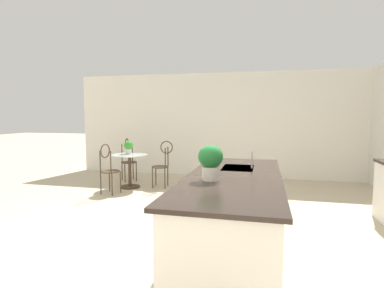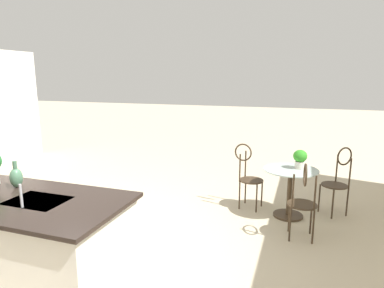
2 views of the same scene
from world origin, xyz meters
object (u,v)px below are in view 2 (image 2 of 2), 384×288
Objects in this scene: chair_near_window at (338,178)px; vase_on_counter at (16,177)px; chair_by_island at (303,198)px; bistro_table at (290,188)px; chair_toward_desk at (248,173)px; potted_plant_on_table at (300,158)px.

vase_on_counter is (3.40, 2.68, 0.46)m from chair_near_window.
chair_near_window is 1.17m from chair_by_island.
bistro_table is 3.63m from vase_on_counter.
bistro_table is 0.68m from chair_toward_desk.
chair_near_window is at bearing -153.92° from potted_plant_on_table.
bistro_table is 0.77× the size of chair_near_window.
chair_by_island is 1.00× the size of chair_toward_desk.
chair_near_window is at bearing -171.97° from chair_toward_desk.
chair_near_window is (-0.68, -0.35, 0.13)m from bistro_table.
potted_plant_on_table is at bearing -139.75° from vase_on_counter.
bistro_table is 0.48m from potted_plant_on_table.
chair_toward_desk is 0.84m from potted_plant_on_table.
bistro_table is 0.74m from chair_by_island.
chair_toward_desk reaches higher than potted_plant_on_table.
vase_on_counter is at bearing 38.22° from chair_near_window.
chair_by_island is at bearing 104.82° from bistro_table.
vase_on_counter is (2.91, 1.62, 0.46)m from chair_by_island.
chair_by_island is 3.36m from vase_on_counter.
bistro_table is at bearing 166.02° from chair_toward_desk.
potted_plant_on_table reaches higher than bistro_table.
chair_toward_desk is 3.27m from vase_on_counter.
bistro_table is 0.78m from chair_near_window.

